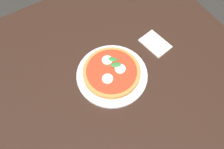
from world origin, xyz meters
TOP-DOWN VIEW (x-y plane):
  - ground_plane at (0.00, 0.00)m, footprint 6.00×6.00m
  - dining_table at (0.00, 0.00)m, footprint 1.30×1.18m
  - serving_tray at (0.09, 0.01)m, footprint 0.30×0.30m
  - pizza at (0.09, 0.01)m, footprint 0.24×0.24m
  - napkin at (0.12, -0.24)m, footprint 0.14×0.11m

SIDE VIEW (x-z plane):
  - ground_plane at x=0.00m, z-range 0.00..0.00m
  - dining_table at x=0.00m, z-range 0.27..0.98m
  - napkin at x=0.12m, z-range 0.71..0.72m
  - serving_tray at x=0.09m, z-range 0.71..0.72m
  - pizza at x=0.09m, z-range 0.72..0.75m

